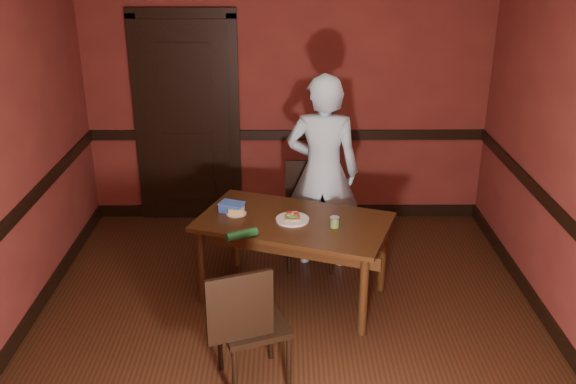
{
  "coord_description": "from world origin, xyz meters",
  "views": [
    {
      "loc": [
        -0.02,
        -3.98,
        2.83
      ],
      "look_at": [
        0.0,
        0.35,
        1.05
      ],
      "focal_mm": 40.0,
      "sensor_mm": 36.0,
      "label": 1
    }
  ],
  "objects_px": {
    "sandwich_plate": "(292,218)",
    "food_tub": "(232,207)",
    "dining_table": "(294,259)",
    "chair_far": "(311,217)",
    "cheese_saucer": "(236,212)",
    "sauce_jar": "(335,222)",
    "person": "(323,172)",
    "chair_near": "(253,322)"
  },
  "relations": [
    {
      "from": "food_tub",
      "to": "sauce_jar",
      "type": "bearing_deg",
      "value": 1.79
    },
    {
      "from": "sauce_jar",
      "to": "cheese_saucer",
      "type": "xyz_separation_m",
      "value": [
        -0.78,
        0.24,
        -0.02
      ]
    },
    {
      "from": "chair_far",
      "to": "food_tub",
      "type": "distance_m",
      "value": 0.83
    },
    {
      "from": "dining_table",
      "to": "person",
      "type": "relative_size",
      "value": 0.85
    },
    {
      "from": "chair_near",
      "to": "cheese_saucer",
      "type": "distance_m",
      "value": 1.22
    },
    {
      "from": "sandwich_plate",
      "to": "food_tub",
      "type": "distance_m",
      "value": 0.52
    },
    {
      "from": "chair_far",
      "to": "person",
      "type": "relative_size",
      "value": 0.53
    },
    {
      "from": "chair_near",
      "to": "food_tub",
      "type": "xyz_separation_m",
      "value": [
        -0.22,
        1.23,
        0.28
      ]
    },
    {
      "from": "dining_table",
      "to": "sandwich_plate",
      "type": "relative_size",
      "value": 5.62
    },
    {
      "from": "food_tub",
      "to": "chair_near",
      "type": "bearing_deg",
      "value": -58.08
    },
    {
      "from": "dining_table",
      "to": "chair_far",
      "type": "height_order",
      "value": "chair_far"
    },
    {
      "from": "dining_table",
      "to": "sandwich_plate",
      "type": "bearing_deg",
      "value": -112.07
    },
    {
      "from": "person",
      "to": "sauce_jar",
      "type": "height_order",
      "value": "person"
    },
    {
      "from": "chair_far",
      "to": "sauce_jar",
      "type": "height_order",
      "value": "chair_far"
    },
    {
      "from": "chair_far",
      "to": "cheese_saucer",
      "type": "relative_size",
      "value": 5.64
    },
    {
      "from": "sandwich_plate",
      "to": "food_tub",
      "type": "relative_size",
      "value": 1.17
    },
    {
      "from": "sauce_jar",
      "to": "food_tub",
      "type": "height_order",
      "value": "sauce_jar"
    },
    {
      "from": "sandwich_plate",
      "to": "food_tub",
      "type": "height_order",
      "value": "food_tub"
    },
    {
      "from": "sandwich_plate",
      "to": "sauce_jar",
      "type": "distance_m",
      "value": 0.35
    },
    {
      "from": "sauce_jar",
      "to": "cheese_saucer",
      "type": "height_order",
      "value": "sauce_jar"
    },
    {
      "from": "dining_table",
      "to": "sauce_jar",
      "type": "height_order",
      "value": "sauce_jar"
    },
    {
      "from": "cheese_saucer",
      "to": "sauce_jar",
      "type": "bearing_deg",
      "value": -17.38
    },
    {
      "from": "chair_near",
      "to": "sandwich_plate",
      "type": "height_order",
      "value": "chair_near"
    },
    {
      "from": "chair_far",
      "to": "cheese_saucer",
      "type": "height_order",
      "value": "chair_far"
    },
    {
      "from": "sandwich_plate",
      "to": "cheese_saucer",
      "type": "xyz_separation_m",
      "value": [
        -0.45,
        0.12,
        0.0
      ]
    },
    {
      "from": "person",
      "to": "chair_far",
      "type": "bearing_deg",
      "value": 34.13
    },
    {
      "from": "chair_near",
      "to": "person",
      "type": "relative_size",
      "value": 0.52
    },
    {
      "from": "dining_table",
      "to": "person",
      "type": "bearing_deg",
      "value": 86.96
    },
    {
      "from": "person",
      "to": "food_tub",
      "type": "distance_m",
      "value": 0.9
    },
    {
      "from": "dining_table",
      "to": "cheese_saucer",
      "type": "height_order",
      "value": "cheese_saucer"
    },
    {
      "from": "person",
      "to": "cheese_saucer",
      "type": "relative_size",
      "value": 10.62
    },
    {
      "from": "chair_near",
      "to": "sauce_jar",
      "type": "height_order",
      "value": "chair_near"
    },
    {
      "from": "cheese_saucer",
      "to": "food_tub",
      "type": "xyz_separation_m",
      "value": [
        -0.04,
        0.05,
        0.02
      ]
    },
    {
      "from": "dining_table",
      "to": "cheese_saucer",
      "type": "xyz_separation_m",
      "value": [
        -0.46,
        0.11,
        0.37
      ]
    },
    {
      "from": "chair_far",
      "to": "person",
      "type": "height_order",
      "value": "person"
    },
    {
      "from": "chair_near",
      "to": "dining_table",
      "type": "bearing_deg",
      "value": -124.8
    },
    {
      "from": "cheese_saucer",
      "to": "food_tub",
      "type": "distance_m",
      "value": 0.07
    },
    {
      "from": "cheese_saucer",
      "to": "food_tub",
      "type": "bearing_deg",
      "value": 127.98
    },
    {
      "from": "chair_near",
      "to": "food_tub",
      "type": "distance_m",
      "value": 1.28
    },
    {
      "from": "chair_far",
      "to": "chair_near",
      "type": "xyz_separation_m",
      "value": [
        -0.45,
        -1.63,
        -0.01
      ]
    },
    {
      "from": "chair_near",
      "to": "cheese_saucer",
      "type": "height_order",
      "value": "chair_near"
    },
    {
      "from": "chair_far",
      "to": "person",
      "type": "distance_m",
      "value": 0.42
    }
  ]
}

